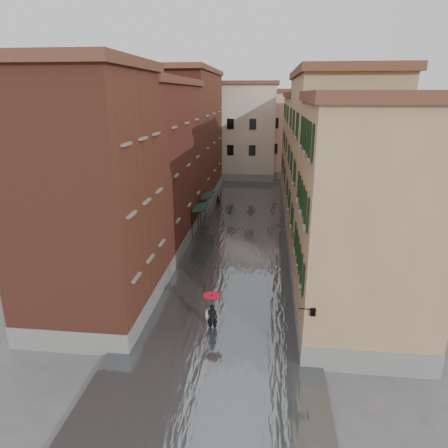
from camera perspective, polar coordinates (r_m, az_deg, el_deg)
The scene contains 16 objects.
ground at distance 24.56m, azimuth 0.35°, elevation -10.78°, with size 120.00×120.00×0.00m, color #545456.
floodwater at distance 36.41m, azimuth 2.49°, elevation -0.75°, with size 10.00×60.00×0.20m, color #51575A.
building_left_near at distance 22.13m, azimuth -18.55°, elevation 3.12°, with size 6.00×8.00×13.00m, color brown.
building_left_mid at distance 32.25m, azimuth -10.49°, elevation 7.79°, with size 6.00×14.00×12.50m, color #572B1B.
building_left_far at distance 46.57m, azimuth -5.24°, elevation 12.06°, with size 6.00×16.00×14.00m, color brown.
building_right_near at distance 20.88m, azimuth 19.25°, elevation 0.03°, with size 6.00×8.00×11.50m, color #9C7350.
building_right_mid at distance 31.22m, azimuth 15.17°, elevation 7.60°, with size 6.00×14.00×13.00m, color #9C8A5F.
building_right_far at distance 46.04m, azimuth 12.43°, elevation 10.08°, with size 6.00×16.00×11.50m, color #9C7350.
building_end_cream at distance 59.85m, azimuth 1.34°, elevation 12.98°, with size 12.00×9.00×13.00m, color beige.
building_end_pink at distance 61.78m, azimuth 10.05°, elevation 12.41°, with size 10.00×9.00×12.00m, color tan.
awning_near at distance 34.54m, azimuth -3.42°, elevation 2.30°, with size 1.09×3.05×2.80m.
awning_far at distance 38.54m, azimuth -2.38°, elevation 3.99°, with size 1.09×3.04×2.80m.
wall_lantern at distance 17.88m, azimuth 12.51°, elevation -12.08°, with size 0.71×0.22×0.35m.
window_planters at distance 23.41m, azimuth 10.57°, elevation -3.13°, with size 0.59×10.95×0.84m.
pedestrian_main at distance 21.11m, azimuth -1.72°, elevation -12.07°, with size 0.92×0.92×2.06m.
pedestrian_far at distance 42.83m, azimuth -0.77°, elevation 3.07°, with size 0.72×0.56×1.48m, color black.
Camera 1 is at (2.23, -21.38, 11.88)m, focal length 32.00 mm.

